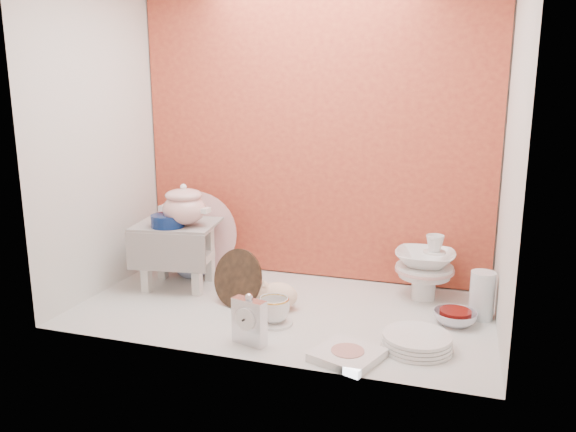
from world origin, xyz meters
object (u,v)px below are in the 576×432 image
object	(u,v)px
gold_rim_teacup	(274,309)
dinner_plate_stack	(417,341)
crystal_bowl	(455,318)
plush_pig	(279,295)
floral_platter	(194,234)
porcelain_tower	(425,267)
blue_white_vase	(193,254)
soup_tureen	(184,205)
step_stool	(178,255)
mantel_clock	(249,319)

from	to	relation	value
gold_rim_teacup	dinner_plate_stack	world-z (taller)	gold_rim_teacup
dinner_plate_stack	crystal_bowl	distance (m)	0.31
plush_pig	dinner_plate_stack	xyz separation A→B (m)	(0.62, -0.22, -0.03)
floral_platter	porcelain_tower	world-z (taller)	floral_platter
gold_rim_teacup	floral_platter	bearing A→B (deg)	141.92
blue_white_vase	porcelain_tower	xyz separation A→B (m)	(1.18, 0.02, 0.04)
gold_rim_teacup	blue_white_vase	bearing A→B (deg)	142.86
gold_rim_teacup	porcelain_tower	world-z (taller)	porcelain_tower
floral_platter	porcelain_tower	distance (m)	1.17
porcelain_tower	blue_white_vase	bearing A→B (deg)	-178.99
soup_tureen	blue_white_vase	size ratio (longest dim) A/B	1.04
step_stool	floral_platter	size ratio (longest dim) A/B	0.85
mantel_clock	crystal_bowl	bearing A→B (deg)	45.73
step_stool	gold_rim_teacup	world-z (taller)	step_stool
blue_white_vase	mantel_clock	bearing A→B (deg)	-48.92
blue_white_vase	dinner_plate_stack	distance (m)	1.30
mantel_clock	porcelain_tower	distance (m)	0.91
blue_white_vase	step_stool	bearing A→B (deg)	-86.30
mantel_clock	dinner_plate_stack	size ratio (longest dim) A/B	0.75
step_stool	plush_pig	size ratio (longest dim) A/B	1.75
step_stool	crystal_bowl	world-z (taller)	step_stool
soup_tureen	gold_rim_teacup	xyz separation A→B (m)	(0.53, -0.25, -0.36)
floral_platter	blue_white_vase	size ratio (longest dim) A/B	1.90
step_stool	mantel_clock	bearing A→B (deg)	-49.90
mantel_clock	dinner_plate_stack	world-z (taller)	mantel_clock
soup_tureen	porcelain_tower	xyz separation A→B (m)	(1.10, 0.23, -0.27)
mantel_clock	plush_pig	bearing A→B (deg)	106.64
mantel_clock	crystal_bowl	size ratio (longest dim) A/B	1.13
mantel_clock	soup_tureen	bearing A→B (deg)	153.48
dinner_plate_stack	crystal_bowl	bearing A→B (deg)	64.73
floral_platter	gold_rim_teacup	world-z (taller)	floral_platter
mantel_clock	porcelain_tower	xyz separation A→B (m)	(0.60, 0.69, 0.06)
blue_white_vase	porcelain_tower	distance (m)	1.18
blue_white_vase	mantel_clock	size ratio (longest dim) A/B	1.17
plush_pig	porcelain_tower	bearing A→B (deg)	29.60
floral_platter	porcelain_tower	size ratio (longest dim) A/B	1.43
crystal_bowl	porcelain_tower	world-z (taller)	porcelain_tower
soup_tureen	plush_pig	bearing A→B (deg)	-10.41
gold_rim_teacup	porcelain_tower	bearing A→B (deg)	40.25
crystal_bowl	blue_white_vase	bearing A→B (deg)	169.90
blue_white_vase	plush_pig	distance (m)	0.65
step_stool	mantel_clock	xyz separation A→B (m)	(0.57, -0.50, -0.06)
dinner_plate_stack	gold_rim_teacup	bearing A→B (deg)	174.48
step_stool	dinner_plate_stack	world-z (taller)	step_stool
step_stool	plush_pig	bearing A→B (deg)	-21.71
soup_tureen	dinner_plate_stack	world-z (taller)	soup_tureen
gold_rim_teacup	mantel_clock	bearing A→B (deg)	-97.73
mantel_clock	gold_rim_teacup	world-z (taller)	mantel_clock
soup_tureen	porcelain_tower	bearing A→B (deg)	11.65
soup_tureen	floral_platter	distance (m)	0.30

